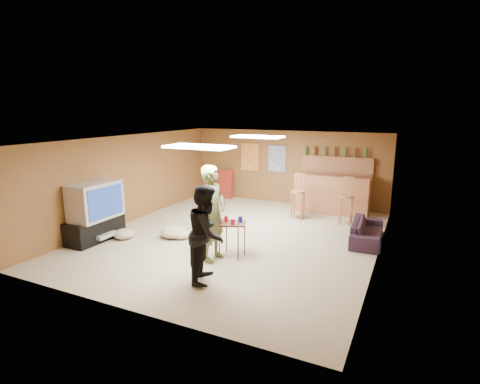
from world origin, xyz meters
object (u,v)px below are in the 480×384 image
at_px(person_olive, 213,213).
at_px(bar_counter, 332,193).
at_px(person_black, 206,233).
at_px(sofa, 367,231).
at_px(tv_body, 95,201).
at_px(tray_table, 232,239).

bearing_deg(person_olive, bar_counter, -16.24).
bearing_deg(person_black, sofa, -52.38).
xyz_separation_m(tv_body, sofa, (5.35, 2.47, -0.67)).
xyz_separation_m(person_black, sofa, (2.20, 3.12, -0.59)).
distance_m(tv_body, person_black, 3.21).
bearing_deg(bar_counter, sofa, -58.74).
xyz_separation_m(bar_counter, person_olive, (-1.33, -4.29, 0.37)).
distance_m(bar_counter, person_black, 5.20).
height_order(tv_body, tray_table, tv_body).
relative_size(bar_counter, sofa, 1.26).
bearing_deg(person_black, tv_body, 61.24).
bearing_deg(tv_body, person_olive, 3.18).
height_order(person_black, tray_table, person_black).
bearing_deg(tv_body, sofa, 24.81).
xyz_separation_m(person_olive, tray_table, (0.25, 0.29, -0.57)).
xyz_separation_m(person_olive, sofa, (2.53, 2.32, -0.68)).
bearing_deg(tray_table, person_olive, -130.45).
bearing_deg(person_black, bar_counter, -28.29).
bearing_deg(tv_body, tray_table, 8.31).
distance_m(tv_body, bar_counter, 6.09).
height_order(person_olive, sofa, person_olive).
xyz_separation_m(tv_body, person_black, (3.15, -0.65, -0.08)).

